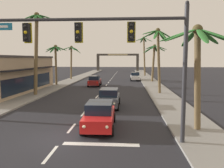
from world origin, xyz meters
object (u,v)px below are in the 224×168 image
object	(u,v)px
palm_left_farthest	(71,55)
palm_right_nearest	(198,55)
palm_right_second	(158,46)
palm_right_third	(154,55)
palm_left_second	(36,42)
storefront_strip_left	(2,74)
palm_left_third	(56,56)
sedan_lead_at_stop_bar	(99,115)
sedan_oncoming_far	(95,81)
sedan_third_in_queue	(109,98)
town_gateway_arch	(118,60)
traffic_signal_mast	(112,44)
palm_right_farthest	(144,50)
sedan_parked_nearest_kerb	(135,76)

from	to	relation	value
palm_left_farthest	palm_right_nearest	world-z (taller)	palm_left_farthest
palm_right_second	palm_right_third	xyz separation A→B (m)	(1.26, 14.75, -0.81)
palm_left_second	palm_right_nearest	bearing A→B (deg)	-39.91
palm_right_third	storefront_strip_left	bearing A→B (deg)	-144.28
palm_left_third	storefront_strip_left	size ratio (longest dim) A/B	0.38
storefront_strip_left	palm_right_nearest	bearing A→B (deg)	-35.22
palm_right_second	storefront_strip_left	distance (m)	20.14
sedan_lead_at_stop_bar	sedan_oncoming_far	xyz separation A→B (m)	(-3.56, 22.29, 0.00)
palm_right_nearest	storefront_strip_left	xyz separation A→B (m)	(-20.29, 14.33, -2.23)
palm_right_second	sedan_third_in_queue	bearing A→B (deg)	-123.61
palm_left_third	palm_right_third	distance (m)	18.00
sedan_third_in_queue	town_gateway_arch	distance (m)	60.62
traffic_signal_mast	palm_left_third	distance (m)	27.75
sedan_lead_at_stop_bar	palm_right_farthest	size ratio (longest dim) A/B	0.45
palm_left_third	palm_right_nearest	xyz separation A→B (m)	(16.04, -23.11, -0.25)
traffic_signal_mast	sedan_lead_at_stop_bar	xyz separation A→B (m)	(-0.99, 2.51, -4.33)
storefront_strip_left	palm_left_third	bearing A→B (deg)	64.13
traffic_signal_mast	palm_left_farthest	bearing A→B (deg)	107.19
sedan_third_in_queue	palm_right_third	bearing A→B (deg)	73.79
sedan_parked_nearest_kerb	palm_right_farthest	size ratio (longest dim) A/B	0.45
palm_left_second	sedan_third_in_queue	bearing A→B (deg)	-32.70
sedan_third_in_queue	palm_left_farthest	distance (m)	29.35
sedan_third_in_queue	palm_left_third	world-z (taller)	palm_left_third
traffic_signal_mast	sedan_third_in_queue	size ratio (longest dim) A/B	2.47
traffic_signal_mast	storefront_strip_left	xyz separation A→B (m)	(-15.36, 16.65, -2.78)
sedan_oncoming_far	palm_left_second	distance (m)	12.67
sedan_third_in_queue	palm_right_second	xyz separation A→B (m)	(5.38, 8.09, 5.09)
sedan_oncoming_far	palm_right_second	distance (m)	12.92
traffic_signal_mast	town_gateway_arch	world-z (taller)	traffic_signal_mast
sedan_parked_nearest_kerb	town_gateway_arch	size ratio (longest dim) A/B	0.30
traffic_signal_mast	palm_left_second	distance (m)	17.83
traffic_signal_mast	sedan_lead_at_stop_bar	size ratio (longest dim) A/B	2.46
sedan_lead_at_stop_bar	palm_left_farthest	xyz separation A→B (m)	(-10.18, 33.62, 4.30)
traffic_signal_mast	palm_left_farthest	world-z (taller)	traffic_signal_mast
sedan_lead_at_stop_bar	palm_right_third	xyz separation A→B (m)	(6.72, 29.30, 4.27)
sedan_parked_nearest_kerb	palm_right_nearest	size ratio (longest dim) A/B	0.69
sedan_oncoming_far	traffic_signal_mast	bearing A→B (deg)	-79.60
palm_left_third	palm_right_farthest	bearing A→B (deg)	52.88
town_gateway_arch	sedan_parked_nearest_kerb	bearing A→B (deg)	-81.64
sedan_third_in_queue	palm_left_second	size ratio (longest dim) A/B	0.46
sedan_third_in_queue	palm_right_third	distance (m)	24.17
traffic_signal_mast	town_gateway_arch	distance (m)	69.54
sedan_oncoming_far	palm_left_second	size ratio (longest dim) A/B	0.46
sedan_lead_at_stop_bar	sedan_third_in_queue	bearing A→B (deg)	89.31
sedan_parked_nearest_kerb	palm_left_third	distance (m)	16.84
sedan_third_in_queue	palm_right_third	xyz separation A→B (m)	(6.64, 22.85, 4.27)
palm_left_farthest	sedan_lead_at_stop_bar	bearing A→B (deg)	-73.15
palm_right_third	town_gateway_arch	xyz separation A→B (m)	(-8.51, 37.66, -1.06)
sedan_parked_nearest_kerb	palm_left_farthest	bearing A→B (deg)	174.21
palm_right_farthest	palm_right_second	bearing A→B (deg)	-90.80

